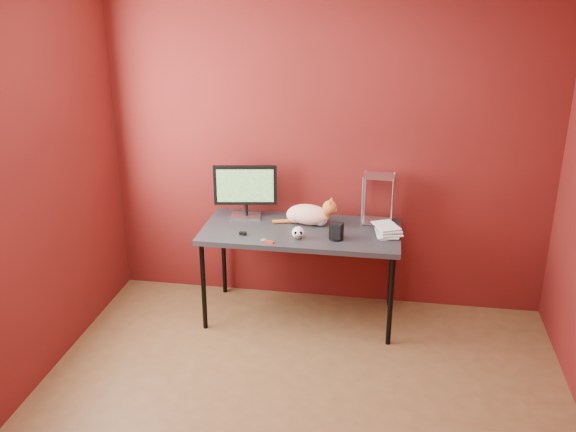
% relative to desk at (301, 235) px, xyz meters
% --- Properties ---
extents(room, '(3.52, 3.52, 2.61)m').
position_rel_desk_xyz_m(room, '(0.15, -1.37, 0.75)').
color(room, brown).
rests_on(room, ground).
extents(desk, '(1.50, 0.70, 0.75)m').
position_rel_desk_xyz_m(desk, '(0.00, 0.00, 0.00)').
color(desk, black).
rests_on(desk, ground).
extents(monitor, '(0.49, 0.19, 0.43)m').
position_rel_desk_xyz_m(monitor, '(-0.47, 0.18, 0.29)').
color(monitor, '#B6B5BB').
rests_on(monitor, desk).
extents(cat, '(0.50, 0.23, 0.23)m').
position_rel_desk_xyz_m(cat, '(0.04, 0.12, 0.13)').
color(cat, orange).
rests_on(cat, desk).
extents(skull_mug, '(0.09, 0.09, 0.09)m').
position_rel_desk_xyz_m(skull_mug, '(0.00, -0.18, 0.10)').
color(skull_mug, silver).
rests_on(skull_mug, desk).
extents(speaker, '(0.11, 0.11, 0.12)m').
position_rel_desk_xyz_m(speaker, '(0.28, -0.15, 0.11)').
color(speaker, black).
rests_on(speaker, desk).
extents(book_stack, '(0.23, 0.26, 0.85)m').
position_rel_desk_xyz_m(book_stack, '(0.58, -0.01, 0.47)').
color(book_stack, beige).
rests_on(book_stack, desk).
extents(wire_rack, '(0.24, 0.20, 0.39)m').
position_rel_desk_xyz_m(wire_rack, '(0.56, 0.24, 0.24)').
color(wire_rack, '#B6B5BB').
rests_on(wire_rack, desk).
extents(pocket_knife, '(0.07, 0.04, 0.01)m').
position_rel_desk_xyz_m(pocket_knife, '(-0.19, -0.29, 0.06)').
color(pocket_knife, '#B41D0D').
rests_on(pocket_knife, desk).
extents(black_gadget, '(0.05, 0.04, 0.02)m').
position_rel_desk_xyz_m(black_gadget, '(-0.41, -0.18, 0.06)').
color(black_gadget, black).
rests_on(black_gadget, desk).
extents(washer, '(0.04, 0.04, 0.00)m').
position_rel_desk_xyz_m(washer, '(-0.24, -0.25, 0.05)').
color(washer, '#B6B5BB').
rests_on(washer, desk).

